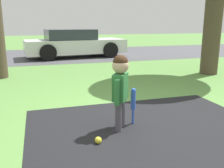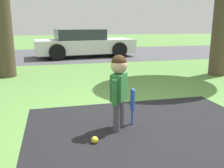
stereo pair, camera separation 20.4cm
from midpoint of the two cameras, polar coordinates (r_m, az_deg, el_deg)
name	(u,v)px [view 2 (the right image)]	position (r m, az deg, el deg)	size (l,w,h in m)	color
ground_plane	(141,122)	(3.98, 8.14, -8.51)	(60.00, 60.00, 0.00)	#5B8C42
street_strip	(78,54)	(12.54, -7.26, 6.78)	(40.00, 6.00, 0.01)	#4C4C51
child	(119,82)	(3.47, 3.25, 0.45)	(0.30, 0.38, 1.08)	#4C4751
baseball_bat	(133,101)	(3.74, 6.28, -3.97)	(0.07, 0.07, 0.56)	blue
sports_ball	(95,140)	(3.27, -2.14, -12.66)	(0.09, 0.09, 0.09)	yellow
parked_car	(84,44)	(11.55, -6.01, 9.19)	(4.53, 2.28, 1.24)	silver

